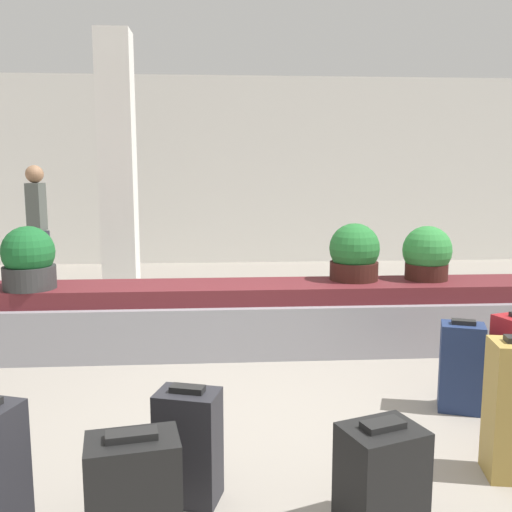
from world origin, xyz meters
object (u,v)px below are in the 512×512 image
object	(u,v)px
suitcase_5	(381,480)
suitcase_6	(188,445)
suitcase_0	(461,367)
potted_plant_0	(29,260)
traveler_0	(37,216)
pillar	(118,172)
suitcase_2	(134,504)
potted_plant_2	(354,254)
potted_plant_1	(427,254)

from	to	relation	value
suitcase_5	suitcase_6	bearing A→B (deg)	140.48
suitcase_0	suitcase_5	world-z (taller)	suitcase_0
potted_plant_0	traveler_0	world-z (taller)	traveler_0
pillar	suitcase_2	xyz separation A→B (m)	(0.81, -4.71, -1.31)
suitcase_0	suitcase_5	size ratio (longest dim) A/B	1.20
suitcase_6	potted_plant_2	bearing A→B (deg)	76.73
pillar	suitcase_0	bearing A→B (deg)	-49.43
potted_plant_2	suitcase_2	bearing A→B (deg)	-118.39
pillar	suitcase_5	bearing A→B (deg)	-67.48
suitcase_5	potted_plant_0	size ratio (longest dim) A/B	0.97
suitcase_2	potted_plant_1	world-z (taller)	potted_plant_1
pillar	potted_plant_2	distance (m)	3.07
suitcase_0	suitcase_6	xyz separation A→B (m)	(-1.79, -0.95, -0.02)
suitcase_6	pillar	bearing A→B (deg)	119.77
suitcase_5	traveler_0	xyz separation A→B (m)	(-3.14, 5.50, 0.76)
suitcase_5	potted_plant_1	bearing A→B (deg)	46.82
suitcase_0	potted_plant_1	world-z (taller)	potted_plant_1
pillar	suitcase_5	world-z (taller)	pillar
suitcase_5	potted_plant_2	world-z (taller)	potted_plant_2
suitcase_6	potted_plant_1	bearing A→B (deg)	65.96
suitcase_5	traveler_0	size ratio (longest dim) A/B	0.31
suitcase_0	suitcase_6	world-z (taller)	suitcase_0
pillar	potted_plant_0	distance (m)	2.12
suitcase_0	traveler_0	size ratio (longest dim) A/B	0.38
potted_plant_1	potted_plant_2	size ratio (longest dim) A/B	0.95
pillar	suitcase_6	size ratio (longest dim) A/B	5.41
pillar	suitcase_0	distance (m)	4.50
suitcase_0	suitcase_5	xyz separation A→B (m)	(-0.92, -1.27, -0.05)
potted_plant_2	suitcase_0	bearing A→B (deg)	-76.32
suitcase_6	traveler_0	size ratio (longest dim) A/B	0.35
suitcase_2	suitcase_6	world-z (taller)	suitcase_2
suitcase_2	suitcase_6	xyz separation A→B (m)	(0.20, 0.49, -0.00)
suitcase_0	suitcase_5	bearing A→B (deg)	-106.16
pillar	potted_plant_2	size ratio (longest dim) A/B	6.05
potted_plant_2	suitcase_6	bearing A→B (deg)	-119.62
suitcase_2	traveler_0	distance (m)	6.08
suitcase_0	traveler_0	distance (m)	5.91
suitcase_6	potted_plant_1	distance (m)	3.29
suitcase_6	traveler_0	xyz separation A→B (m)	(-2.27, 5.18, 0.72)
suitcase_0	pillar	bearing A→B (deg)	150.32
suitcase_6	potted_plant_1	xyz separation A→B (m)	(2.10, 2.47, 0.56)
suitcase_2	pillar	bearing A→B (deg)	89.51
suitcase_6	potted_plant_0	bearing A→B (deg)	138.98
suitcase_2	potted_plant_1	xyz separation A→B (m)	(2.29, 2.96, 0.56)
suitcase_0	potted_plant_0	distance (m)	3.57
potted_plant_2	traveler_0	xyz separation A→B (m)	(-3.69, 2.68, 0.15)
suitcase_2	suitcase_6	bearing A→B (deg)	58.06
suitcase_2	traveler_0	bearing A→B (deg)	99.81
pillar	traveler_0	bearing A→B (deg)	142.78
pillar	suitcase_6	xyz separation A→B (m)	(1.01, -4.22, -1.32)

